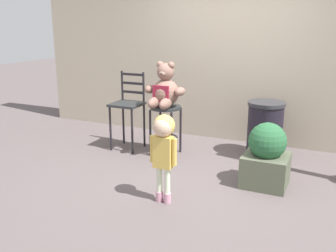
% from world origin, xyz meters
% --- Properties ---
extents(ground_plane, '(24.00, 24.00, 0.00)m').
position_xyz_m(ground_plane, '(0.00, 0.00, 0.00)').
color(ground_plane, '#5C5151').
extents(building_wall, '(6.84, 0.30, 3.16)m').
position_xyz_m(building_wall, '(0.00, 1.77, 1.58)').
color(building_wall, '#B5A68F').
rests_on(building_wall, ground_plane).
extents(bar_stool_with_teddy, '(0.43, 0.43, 0.71)m').
position_xyz_m(bar_stool_with_teddy, '(-0.61, 0.57, 0.52)').
color(bar_stool_with_teddy, '#272A2A').
rests_on(bar_stool_with_teddy, ground_plane).
extents(teddy_bear, '(0.59, 0.53, 0.62)m').
position_xyz_m(teddy_bear, '(-0.61, 0.54, 0.94)').
color(teddy_bear, '#856154').
rests_on(teddy_bear, bar_stool_with_teddy).
extents(child_walking, '(0.30, 0.24, 0.95)m').
position_xyz_m(child_walking, '(0.01, -0.80, 0.69)').
color(child_walking, '#CC90A6').
rests_on(child_walking, ground_plane).
extents(trash_bin, '(0.52, 0.52, 0.79)m').
position_xyz_m(trash_bin, '(0.69, 1.08, 0.40)').
color(trash_bin, black).
rests_on(trash_bin, ground_plane).
extents(bar_chair_empty, '(0.43, 0.43, 1.14)m').
position_xyz_m(bar_chair_empty, '(-1.23, 0.59, 0.64)').
color(bar_chair_empty, '#272A2A').
rests_on(bar_chair_empty, ground_plane).
extents(planter_with_shrub, '(0.51, 0.51, 0.75)m').
position_xyz_m(planter_with_shrub, '(0.90, 0.08, 0.35)').
color(planter_with_shrub, '#545A46').
rests_on(planter_with_shrub, ground_plane).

